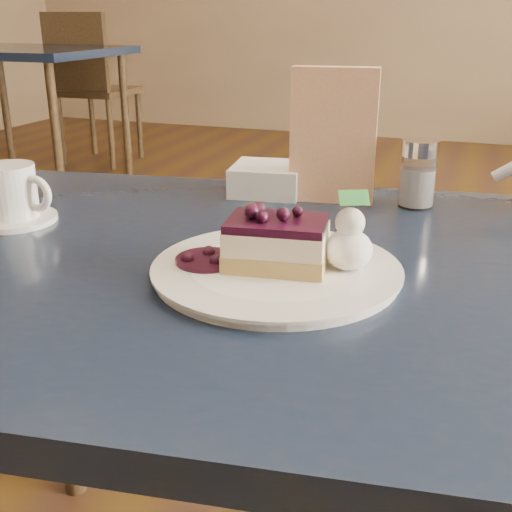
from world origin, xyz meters
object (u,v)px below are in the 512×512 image
(main_table, at_px, (282,316))
(bg_table_far_left, at_px, (35,174))
(dessert_plate, at_px, (276,271))
(coffee_set, at_px, (12,197))
(cheesecake_slice, at_px, (277,243))

(main_table, height_order, bg_table_far_left, bg_table_far_left)
(dessert_plate, bearing_deg, main_table, 98.23)
(main_table, height_order, coffee_set, coffee_set)
(dessert_plate, xyz_separation_m, coffee_set, (-0.43, 0.06, 0.03))
(dessert_plate, distance_m, coffee_set, 0.44)
(main_table, relative_size, bg_table_far_left, 0.63)
(cheesecake_slice, relative_size, coffee_set, 0.94)
(coffee_set, distance_m, bg_table_far_left, 3.22)
(cheesecake_slice, distance_m, bg_table_far_left, 3.55)
(dessert_plate, relative_size, cheesecake_slice, 2.26)
(dessert_plate, xyz_separation_m, bg_table_far_left, (-2.41, 2.52, -0.66))
(coffee_set, bearing_deg, dessert_plate, -8.56)
(main_table, bearing_deg, cheesecake_slice, -90.00)
(main_table, xyz_separation_m, cheesecake_slice, (0.01, -0.05, 0.12))
(coffee_set, xyz_separation_m, bg_table_far_left, (-1.98, 2.45, -0.69))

